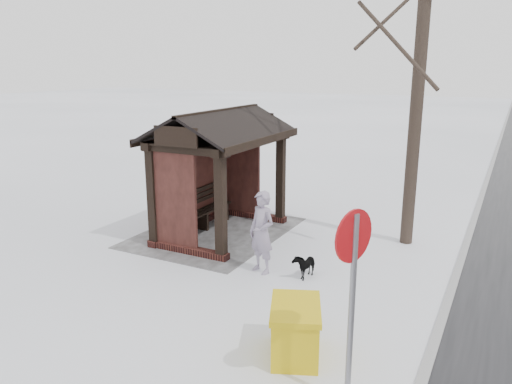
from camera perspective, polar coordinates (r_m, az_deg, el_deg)
ground at (r=12.54m, az=-3.88°, el=-4.77°), size 120.00×120.00×0.00m
kerb at (r=10.91m, az=21.94°, el=-8.79°), size 120.00×0.15×0.06m
trampled_patch at (r=12.64m, az=-4.66°, el=-4.60°), size 4.20×3.20×0.02m
bus_shelter at (r=12.09m, az=-4.70°, el=5.08°), size 3.60×2.40×3.09m
pedestrian at (r=10.02m, az=0.66°, el=-4.63°), size 0.59×0.72×1.69m
dog at (r=10.05m, az=5.57°, el=-8.25°), size 0.63×0.33×0.51m
grit_bin at (r=7.46m, az=4.51°, el=-15.46°), size 1.22×1.05×0.79m
road_sign at (r=5.99m, az=10.95°, el=-8.57°), size 0.61×0.26×2.52m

